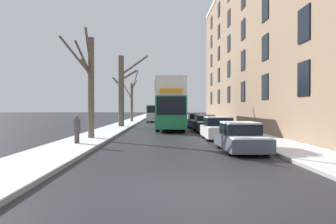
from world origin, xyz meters
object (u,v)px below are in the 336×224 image
bare_tree_left_1 (122,90)px  bare_tree_left_2 (132,100)px  double_decker_bus (170,102)px  bare_tree_left_0 (90,84)px  parked_car_2 (205,124)px  pedestrian_left_sidewalk (77,129)px  parked_car_3 (197,121)px  oncoming_van (154,113)px  parked_car_0 (240,138)px  parked_car_1 (218,129)px

bare_tree_left_1 → bare_tree_left_2: size_ratio=1.02×
double_decker_bus → bare_tree_left_1: bearing=152.8°
bare_tree_left_1 → double_decker_bus: bare_tree_left_1 is taller
bare_tree_left_2 → bare_tree_left_0: bearing=-90.4°
parked_car_2 → pedestrian_left_sidewalk: bearing=-128.0°
parked_car_3 → oncoming_van: (-4.74, 14.55, 0.63)m
oncoming_van → pedestrian_left_sidewalk: oncoming_van is taller
bare_tree_left_2 → parked_car_3: size_ratio=1.59×
parked_car_0 → pedestrian_left_sidewalk: pedestrian_left_sidewalk is taller
parked_car_0 → parked_car_3: (0.00, 18.62, 0.06)m
oncoming_van → double_decker_bus: bearing=-83.7°
double_decker_bus → parked_car_0: bearing=-79.9°
parked_car_0 → parked_car_1: bearing=90.0°
double_decker_bus → parked_car_2: (2.85, -3.66, -1.87)m
parked_car_3 → double_decker_bus: bearing=-137.5°
bare_tree_left_0 → parked_car_2: 11.01m
parked_car_0 → pedestrian_left_sidewalk: 8.24m
parked_car_2 → pedestrian_left_sidewalk: pedestrian_left_sidewalk is taller
bare_tree_left_2 → bare_tree_left_1: bearing=-89.3°
bare_tree_left_1 → parked_car_3: bearing=1.2°
bare_tree_left_2 → parked_car_0: 31.97m
parked_car_2 → pedestrian_left_sidewalk: 12.91m
bare_tree_left_2 → parked_car_2: bare_tree_left_2 is taller
parked_car_2 → bare_tree_left_2: bearing=112.7°
parked_car_0 → parked_car_2: size_ratio=1.00×
parked_car_3 → oncoming_van: 15.31m
parked_car_1 → double_decker_bus: bearing=105.8°
parked_car_0 → double_decker_bus: bearing=100.1°
bare_tree_left_1 → parked_car_2: 10.28m
parked_car_0 → parked_car_3: bearing=90.0°
bare_tree_left_1 → bare_tree_left_2: bearing=90.7°
parked_car_1 → parked_car_3: 12.69m
bare_tree_left_0 → parked_car_1: size_ratio=1.55×
parked_car_0 → oncoming_van: size_ratio=0.79×
bare_tree_left_2 → double_decker_bus: (4.92, -14.90, -0.59)m
parked_car_1 → pedestrian_left_sidewalk: (-7.94, -3.76, 0.23)m
double_decker_bus → parked_car_0: double_decker_bus is taller
bare_tree_left_0 → bare_tree_left_2: size_ratio=0.89×
bare_tree_left_0 → pedestrian_left_sidewalk: (0.01, -3.09, -2.56)m
oncoming_van → pedestrian_left_sidewalk: (-3.20, -31.00, -0.42)m
pedestrian_left_sidewalk → double_decker_bus: bearing=177.6°
double_decker_bus → parked_car_3: 4.30m
bare_tree_left_2 → pedestrian_left_sidewalk: (-0.17, -28.74, -2.24)m
bare_tree_left_1 → parked_car_0: 20.23m
bare_tree_left_1 → oncoming_van: bearing=78.9°
parked_car_3 → parked_car_0: bearing=-90.0°
bare_tree_left_0 → bare_tree_left_2: bare_tree_left_2 is taller
double_decker_bus → oncoming_van: (-1.89, 17.16, -1.23)m
parked_car_3 → pedestrian_left_sidewalk: 18.27m
parked_car_2 → double_decker_bus: bearing=127.9°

